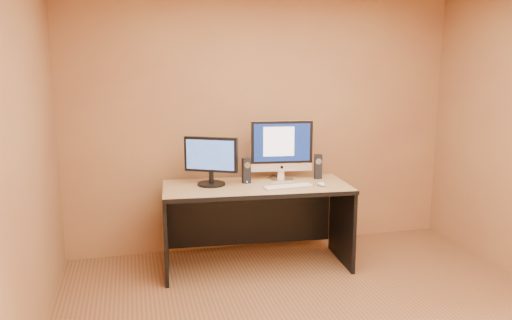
% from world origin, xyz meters
% --- Properties ---
extents(walls, '(4.00, 4.00, 2.60)m').
position_xyz_m(walls, '(0.00, 0.00, 1.30)').
color(walls, olive).
rests_on(walls, ground).
extents(desk, '(1.75, 0.87, 0.79)m').
position_xyz_m(desk, '(-0.23, 1.42, 0.39)').
color(desk, '#A88554').
rests_on(desk, ground).
extents(imac, '(0.63, 0.29, 0.58)m').
position_xyz_m(imac, '(0.06, 1.59, 1.08)').
color(imac, silver).
rests_on(imac, desk).
extents(second_monitor, '(0.57, 0.46, 0.45)m').
position_xyz_m(second_monitor, '(-0.63, 1.53, 1.01)').
color(second_monitor, black).
rests_on(second_monitor, desk).
extents(speaker_left, '(0.07, 0.08, 0.23)m').
position_xyz_m(speaker_left, '(-0.30, 1.54, 0.90)').
color(speaker_left, black).
rests_on(speaker_left, desk).
extents(speaker_right, '(0.09, 0.09, 0.23)m').
position_xyz_m(speaker_right, '(0.42, 1.55, 0.90)').
color(speaker_right, black).
rests_on(speaker_right, desk).
extents(keyboard, '(0.47, 0.17, 0.02)m').
position_xyz_m(keyboard, '(0.03, 1.27, 0.79)').
color(keyboard, silver).
rests_on(keyboard, desk).
extents(mouse, '(0.07, 0.11, 0.04)m').
position_xyz_m(mouse, '(0.34, 1.25, 0.80)').
color(mouse, silver).
rests_on(mouse, desk).
extents(cable_a, '(0.07, 0.23, 0.01)m').
position_xyz_m(cable_a, '(0.06, 1.70, 0.79)').
color(cable_a, black).
rests_on(cable_a, desk).
extents(cable_b, '(0.12, 0.16, 0.01)m').
position_xyz_m(cable_b, '(0.00, 1.74, 0.79)').
color(cable_b, black).
rests_on(cable_b, desk).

